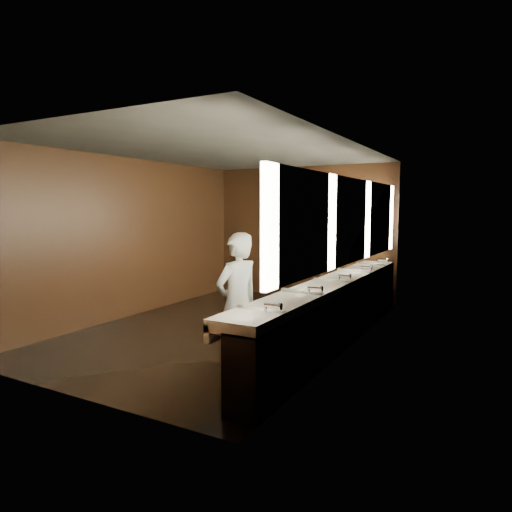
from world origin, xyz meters
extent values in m
plane|color=black|center=(0.00, 0.00, 0.00)|extent=(6.00, 6.00, 0.00)
cube|color=#2D2D2B|center=(0.00, 0.00, 2.80)|extent=(4.00, 6.00, 0.02)
cube|color=black|center=(0.00, 3.00, 1.40)|extent=(4.00, 0.02, 2.80)
cube|color=black|center=(0.00, -3.00, 1.40)|extent=(4.00, 0.02, 2.80)
cube|color=black|center=(-2.00, 0.00, 1.40)|extent=(0.02, 6.00, 2.80)
cube|color=black|center=(2.00, 0.00, 1.40)|extent=(0.02, 6.00, 2.80)
cube|color=black|center=(1.82, 0.00, 0.40)|extent=(0.36, 5.40, 0.81)
cube|color=silver|center=(1.73, 0.00, 0.85)|extent=(0.55, 5.40, 0.12)
cube|color=silver|center=(1.48, 0.00, 0.77)|extent=(0.06, 5.40, 0.18)
cylinder|color=silver|center=(1.91, -2.20, 0.99)|extent=(0.18, 0.04, 0.04)
cylinder|color=silver|center=(1.91, -1.10, 0.99)|extent=(0.18, 0.04, 0.04)
cylinder|color=silver|center=(1.91, 0.00, 0.99)|extent=(0.18, 0.04, 0.04)
cylinder|color=silver|center=(1.91, 1.10, 0.99)|extent=(0.18, 0.04, 0.04)
cylinder|color=silver|center=(1.91, 2.20, 0.99)|extent=(0.18, 0.04, 0.04)
cube|color=white|center=(1.97, -2.40, 1.75)|extent=(0.06, 0.22, 1.15)
cube|color=white|center=(1.99, -1.60, 1.75)|extent=(0.03, 1.32, 1.15)
cube|color=white|center=(1.97, -0.80, 1.75)|extent=(0.06, 0.23, 1.15)
cube|color=white|center=(1.99, 0.00, 1.75)|extent=(0.03, 1.32, 1.15)
cube|color=white|center=(1.97, 0.80, 1.75)|extent=(0.06, 0.23, 1.15)
cube|color=white|center=(1.99, 1.60, 1.75)|extent=(0.03, 1.32, 1.15)
cube|color=white|center=(1.97, 2.40, 1.75)|extent=(0.06, 0.22, 1.15)
imported|color=#97BBE1|center=(1.15, -1.60, 0.82)|extent=(0.56, 0.69, 1.65)
cylinder|color=black|center=(1.58, -0.86, 0.27)|extent=(0.38, 0.38, 0.53)
camera|label=1|loc=(3.84, -6.04, 1.92)|focal=32.00mm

